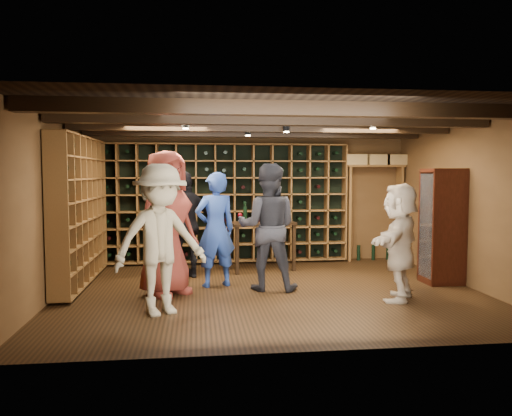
{
  "coord_description": "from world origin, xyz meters",
  "views": [
    {
      "loc": [
        -1.06,
        -7.07,
        1.71
      ],
      "look_at": [
        -0.19,
        0.2,
        1.2
      ],
      "focal_mm": 35.0,
      "sensor_mm": 36.0,
      "label": 1
    }
  ],
  "objects": [
    {
      "name": "ground",
      "position": [
        0.0,
        0.0,
        0.0
      ],
      "size": [
        6.0,
        6.0,
        0.0
      ],
      "primitive_type": "plane",
      "color": "#331E0E",
      "rests_on": "ground"
    },
    {
      "name": "man_grey_suit",
      "position": [
        -0.03,
        0.1,
        0.92
      ],
      "size": [
        1.03,
        0.88,
        1.85
      ],
      "primitive_type": "imported",
      "rotation": [
        0.0,
        0.0,
        2.91
      ],
      "color": "black",
      "rests_on": "ground"
    },
    {
      "name": "guest_beige",
      "position": [
        1.65,
        -0.7,
        0.79
      ],
      "size": [
        1.18,
        1.48,
        1.58
      ],
      "primitive_type": "imported",
      "rotation": [
        0.0,
        0.0,
        4.14
      ],
      "color": "tan",
      "rests_on": "ground"
    },
    {
      "name": "room_shell",
      "position": [
        0.0,
        0.05,
        2.42
      ],
      "size": [
        6.0,
        6.0,
        6.0
      ],
      "color": "brown",
      "rests_on": "ground"
    },
    {
      "name": "display_cabinet",
      "position": [
        2.71,
        0.2,
        0.86
      ],
      "size": [
        0.55,
        0.5,
        1.75
      ],
      "color": "#38130B",
      "rests_on": "ground"
    },
    {
      "name": "guest_woman_black",
      "position": [
        -1.23,
        1.09,
        0.87
      ],
      "size": [
        1.11,
        0.78,
        1.74
      ],
      "primitive_type": "imported",
      "rotation": [
        0.0,
        0.0,
        3.53
      ],
      "color": "black",
      "rests_on": "ground"
    },
    {
      "name": "wine_rack_left",
      "position": [
        -2.83,
        0.82,
        1.15
      ],
      "size": [
        0.3,
        2.65,
        2.2
      ],
      "color": "brown",
      "rests_on": "ground"
    },
    {
      "name": "guest_khaki",
      "position": [
        -1.49,
        -1.03,
        0.91
      ],
      "size": [
        1.36,
        1.14,
        1.82
      ],
      "primitive_type": "imported",
      "rotation": [
        0.0,
        0.0,
        0.48
      ],
      "color": "gray",
      "rests_on": "ground"
    },
    {
      "name": "wine_rack_back",
      "position": [
        -0.52,
        2.33,
        1.15
      ],
      "size": [
        4.65,
        0.3,
        2.2
      ],
      "color": "brown",
      "rests_on": "ground"
    },
    {
      "name": "tasting_table",
      "position": [
        0.07,
        1.55,
        0.76
      ],
      "size": [
        1.23,
        0.8,
        1.13
      ],
      "rotation": [
        0.0,
        0.0,
        0.22
      ],
      "color": "black",
      "rests_on": "ground"
    },
    {
      "name": "crate_shelf",
      "position": [
        2.41,
        2.32,
        1.57
      ],
      "size": [
        1.2,
        0.32,
        2.07
      ],
      "color": "brown",
      "rests_on": "ground"
    },
    {
      "name": "man_blue_shirt",
      "position": [
        -0.78,
        0.39,
        0.86
      ],
      "size": [
        0.73,
        0.59,
        1.73
      ],
      "primitive_type": "imported",
      "rotation": [
        0.0,
        0.0,
        3.45
      ],
      "color": "navy",
      "rests_on": "ground"
    },
    {
      "name": "guest_red_floral",
      "position": [
        -1.48,
        -0.06,
        1.01
      ],
      "size": [
        1.15,
        1.16,
        2.02
      ],
      "primitive_type": "imported",
      "rotation": [
        0.0,
        0.0,
        0.81
      ],
      "color": "maroon",
      "rests_on": "ground"
    }
  ]
}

